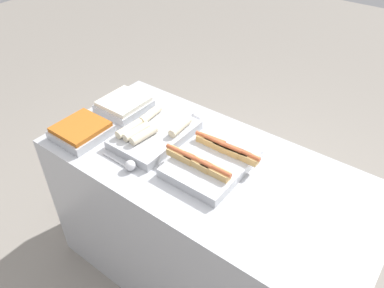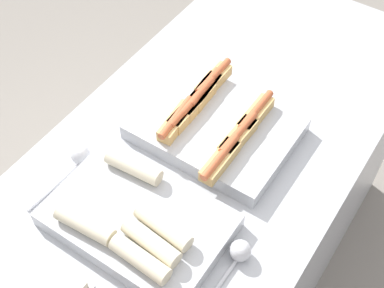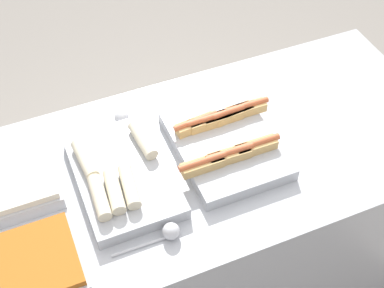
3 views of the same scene
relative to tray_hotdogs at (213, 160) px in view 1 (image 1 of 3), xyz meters
The scene contains 8 objects.
ground_plane 0.97m from the tray_hotdogs, 169.47° to the right, with size 12.00×12.00×0.00m, color gray.
counter 0.51m from the tray_hotdogs, 169.47° to the right, with size 1.73×0.83×0.94m.
tray_hotdogs is the anchor object (origin of this frame).
tray_wraps 0.38m from the tray_hotdogs, behind, with size 0.30×0.45×0.09m.
tray_side_front 0.75m from the tray_hotdogs, 162.02° to the right, with size 0.26×0.27×0.07m.
tray_side_back 0.72m from the tray_hotdogs, behind, with size 0.26×0.27×0.07m.
serving_spoon_near 0.41m from the tray_hotdogs, 139.70° to the right, with size 0.22×0.06×0.06m.
serving_spoon_far 0.40m from the tray_hotdogs, 140.29° to the left, with size 0.24×0.06×0.06m.
Camera 1 is at (0.78, -1.17, 2.18)m, focal length 35.00 mm.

